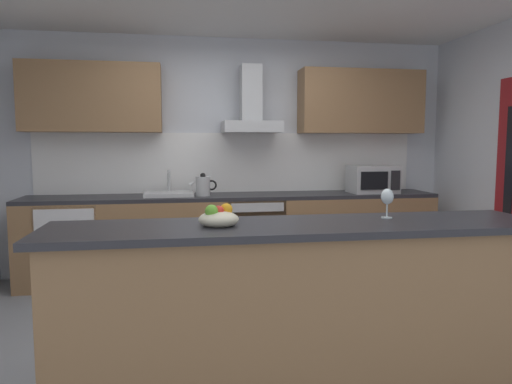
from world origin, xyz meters
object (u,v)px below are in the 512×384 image
object	(u,v)px
range_hood	(251,111)
fruit_bowl	(219,218)
kettle	(203,186)
wine_glass	(387,198)
sink	(169,193)
refrigerator	(72,244)
microwave	(373,179)
oven	(253,235)

from	to	relation	value
range_hood	fruit_bowl	size ratio (longest dim) A/B	3.27
kettle	wine_glass	world-z (taller)	wine_glass
wine_glass	sink	bearing A→B (deg)	119.59
refrigerator	wine_glass	bearing A→B (deg)	-45.18
refrigerator	range_hood	size ratio (longest dim) A/B	1.18
refrigerator	range_hood	bearing A→B (deg)	4.06
range_hood	wine_glass	distance (m)	2.58
microwave	fruit_bowl	size ratio (longest dim) A/B	2.27
refrigerator	wine_glass	size ratio (longest dim) A/B	4.78
microwave	wine_glass	world-z (taller)	microwave
microwave	wine_glass	xyz separation A→B (m)	(-0.90, -2.29, 0.07)
range_hood	oven	bearing A→B (deg)	-90.00
oven	microwave	world-z (taller)	microwave
oven	fruit_bowl	size ratio (longest dim) A/B	3.64
sink	oven	bearing A→B (deg)	-0.71
sink	fruit_bowl	size ratio (longest dim) A/B	2.27
kettle	fruit_bowl	bearing A→B (deg)	-91.17
refrigerator	kettle	size ratio (longest dim) A/B	2.94
range_hood	fruit_bowl	bearing A→B (deg)	-102.88
oven	refrigerator	size ratio (longest dim) A/B	0.94
kettle	range_hood	world-z (taller)	range_hood
microwave	fruit_bowl	world-z (taller)	microwave
microwave	oven	bearing A→B (deg)	178.80
microwave	range_hood	xyz separation A→B (m)	(-1.34, 0.16, 0.74)
oven	microwave	bearing A→B (deg)	-1.20
refrigerator	wine_glass	distance (m)	3.34
refrigerator	kettle	distance (m)	1.45
wine_glass	microwave	bearing A→B (deg)	68.62
oven	kettle	xyz separation A→B (m)	(-0.53, -0.03, 0.55)
refrigerator	sink	bearing A→B (deg)	0.80
refrigerator	fruit_bowl	world-z (taller)	fruit_bowl
refrigerator	sink	size ratio (longest dim) A/B	1.70
oven	kettle	bearing A→B (deg)	-176.39
range_hood	kettle	bearing A→B (deg)	-162.99
fruit_bowl	oven	bearing A→B (deg)	76.46
wine_glass	fruit_bowl	bearing A→B (deg)	-174.51
oven	range_hood	distance (m)	1.33
sink	refrigerator	bearing A→B (deg)	-179.20
wine_glass	fruit_bowl	world-z (taller)	wine_glass
oven	kettle	distance (m)	0.76
oven	wine_glass	xyz separation A→B (m)	(0.44, -2.32, 0.66)
oven	sink	distance (m)	1.00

